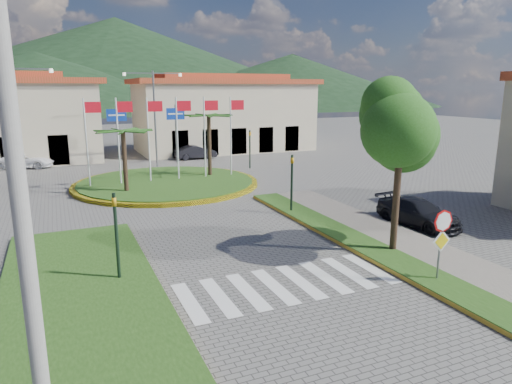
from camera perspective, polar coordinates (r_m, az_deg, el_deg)
name	(u,v)px	position (r m, az deg, el deg)	size (l,w,h in m)	color
ground	(353,342)	(13.09, 12.08, -17.86)	(160.00, 160.00, 0.00)	#63615E
sidewalk_right	(460,276)	(18.11, 24.12, -9.51)	(4.00, 28.00, 0.15)	gray
verge_right	(434,281)	(17.27, 21.39, -10.29)	(1.60, 28.00, 0.18)	#204413
median_left	(81,292)	(16.37, -21.04, -11.56)	(5.00, 14.00, 0.18)	#204413
crosswalk	(285,284)	(16.10, 3.63, -11.42)	(8.00, 3.00, 0.01)	silver
roundabout_island	(167,183)	(32.39, -11.09, 1.16)	(12.70, 12.70, 6.00)	yellow
stop_sign	(442,234)	(16.75, 22.20, -4.88)	(0.80, 0.11, 2.65)	slate
deciduous_tree	(401,126)	(18.69, 17.71, 7.83)	(3.60, 3.60, 6.80)	black
utility_pole	(21,209)	(9.28, -27.36, -1.84)	(0.32, 0.32, 9.00)	gray
traffic_light_left	(116,229)	(16.28, -17.08, -4.43)	(0.15, 0.18, 3.20)	black
traffic_light_right	(292,178)	(24.31, 4.50, 1.74)	(0.15, 0.18, 3.20)	black
traffic_light_far	(250,145)	(38.29, -0.77, 5.87)	(0.18, 0.15, 3.20)	black
direction_sign_west	(117,126)	(40.38, -16.96, 7.94)	(1.60, 0.14, 5.20)	slate
direction_sign_east	(176,124)	(41.27, -10.00, 8.40)	(1.60, 0.14, 5.20)	slate
street_lamp_centre	(155,114)	(39.83, -12.54, 9.53)	(4.80, 0.16, 8.00)	slate
street_lamp_west	(17,122)	(33.15, -27.72, 7.75)	(4.80, 0.16, 8.00)	slate
building_right	(224,114)	(49.99, -4.08, 9.74)	(19.08, 9.54, 8.05)	beige
hill_far_mid	(117,63)	(170.61, -16.93, 15.18)	(180.00, 180.00, 30.00)	black
hill_far_east	(292,81)	(163.22, 4.51, 13.69)	(120.00, 120.00, 18.00)	black
hill_near_back	(38,83)	(139.05, -25.63, 12.23)	(110.00, 110.00, 16.00)	black
white_van	(25,161)	(43.21, -26.92, 3.52)	(2.09, 4.54, 1.26)	white
car_dark_a	(71,156)	(44.61, -22.11, 4.19)	(1.43, 3.55, 1.21)	black
car_dark_b	(196,152)	(43.89, -7.56, 4.95)	(1.36, 3.91, 1.29)	black
car_side_right	(418,212)	(23.80, 19.58, -2.42)	(1.82, 4.47, 1.30)	black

